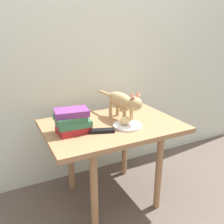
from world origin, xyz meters
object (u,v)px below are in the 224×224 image
Objects in this scene: plate at (128,126)px; book_stack at (72,121)px; side_table at (112,134)px; tv_remote at (102,131)px; candle_jar at (128,105)px; cat at (123,102)px; bread_roll at (125,121)px.

plate is 0.88× the size of book_stack.
book_stack is at bearing -175.72° from side_table.
tv_remote is (0.16, -0.08, -0.06)m from book_stack.
plate is 0.35m from book_stack.
candle_jar reaches higher than side_table.
tv_remote is at bearing -139.13° from candle_jar.
side_table is 0.14m from plate.
cat reaches higher than candle_jar.
candle_jar is (0.18, 0.30, 0.03)m from plate.
bread_roll is at bearing -111.19° from cat.
book_stack is 1.40× the size of tv_remote.
plate is at bearing -120.60° from candle_jar.
tv_remote is at bearing -173.26° from bread_roll.
side_table is 10.94× the size of bread_roll.
book_stack is (-0.32, 0.06, 0.03)m from bread_roll.
book_stack is (-0.34, 0.07, 0.07)m from plate.
plate is at bearing -41.60° from bread_roll.
plate is (0.06, -0.09, 0.08)m from side_table.
cat is 2.28× the size of book_stack.
book_stack reaches higher than tv_remote.
tv_remote is (-0.12, -0.10, 0.08)m from side_table.
bread_roll is at bearing -123.21° from candle_jar.
side_table is 4.18× the size of book_stack.
bread_roll is 0.17m from tv_remote.
bread_roll is 0.35m from candle_jar.
bread_roll reaches higher than side_table.
cat is at bearing 11.73° from side_table.
candle_jar reaches higher than plate.
side_table is at bearing 125.59° from plate.
bread_roll is 0.33m from book_stack.
side_table is 1.83× the size of cat.
side_table is 5.83× the size of tv_remote.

